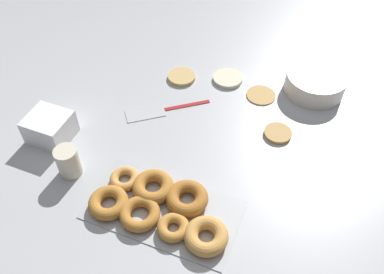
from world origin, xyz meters
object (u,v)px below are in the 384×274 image
(pancake_1, at_px, (261,95))
(donut_tray, at_px, (160,207))
(paper_cup, at_px, (68,162))
(batter_bowl, at_px, (315,83))
(container_stack, at_px, (50,127))
(pancake_2, at_px, (228,78))
(pancake_3, at_px, (182,77))
(pancake_0, at_px, (278,133))
(spatula, at_px, (155,111))

(pancake_1, distance_m, donut_tray, 0.57)
(pancake_1, distance_m, paper_cup, 0.68)
(donut_tray, relative_size, batter_bowl, 2.00)
(pancake_1, xyz_separation_m, container_stack, (-0.56, -0.43, 0.04))
(pancake_1, height_order, paper_cup, paper_cup)
(pancake_2, height_order, pancake_3, same)
(container_stack, bearing_deg, donut_tray, -15.58)
(pancake_0, bearing_deg, spatula, -172.81)
(pancake_3, relative_size, batter_bowl, 0.48)
(pancake_0, relative_size, donut_tray, 0.21)
(pancake_2, xyz_separation_m, container_stack, (-0.42, -0.47, 0.04))
(pancake_3, bearing_deg, pancake_1, 3.10)
(pancake_0, distance_m, pancake_2, 0.31)
(pancake_0, height_order, spatula, pancake_0)
(pancake_1, height_order, container_stack, container_stack)
(pancake_2, bearing_deg, batter_bowl, 10.81)
(pancake_0, relative_size, batter_bowl, 0.43)
(pancake_0, height_order, paper_cup, paper_cup)
(batter_bowl, bearing_deg, pancake_2, -169.19)
(pancake_1, height_order, donut_tray, donut_tray)
(paper_cup, bearing_deg, batter_bowl, 46.82)
(pancake_2, bearing_deg, pancake_0, -40.22)
(pancake_3, relative_size, container_stack, 0.79)
(paper_cup, height_order, spatula, paper_cup)
(pancake_2, relative_size, spatula, 0.42)
(pancake_2, distance_m, donut_tray, 0.59)
(container_stack, relative_size, spatula, 0.50)
(spatula, bearing_deg, pancake_0, 149.74)
(pancake_0, xyz_separation_m, pancake_2, (-0.23, 0.20, 0.00))
(pancake_0, distance_m, pancake_3, 0.42)
(pancake_0, relative_size, pancake_2, 0.82)
(pancake_1, relative_size, pancake_3, 1.02)
(batter_bowl, height_order, container_stack, container_stack)
(pancake_1, xyz_separation_m, donut_tray, (-0.13, -0.55, 0.01))
(pancake_1, bearing_deg, container_stack, -142.13)
(spatula, bearing_deg, pancake_1, 176.93)
(donut_tray, xyz_separation_m, spatula, (-0.18, 0.34, -0.02))
(pancake_0, height_order, container_stack, container_stack)
(pancake_2, height_order, donut_tray, donut_tray)
(batter_bowl, distance_m, container_stack, 0.89)
(pancake_0, height_order, batter_bowl, batter_bowl)
(donut_tray, bearing_deg, pancake_0, 60.16)
(spatula, bearing_deg, paper_cup, 32.60)
(donut_tray, bearing_deg, pancake_3, 107.16)
(pancake_0, xyz_separation_m, donut_tray, (-0.23, -0.39, 0.01))
(spatula, bearing_deg, pancake_2, -162.32)
(pancake_2, bearing_deg, paper_cup, -116.98)
(pancake_0, distance_m, container_stack, 0.71)
(donut_tray, distance_m, container_stack, 0.45)
(paper_cup, bearing_deg, pancake_3, 75.71)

